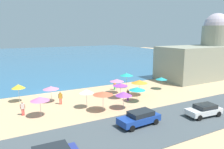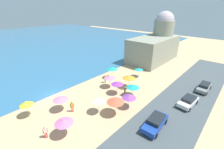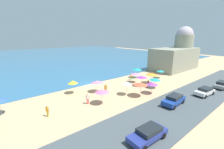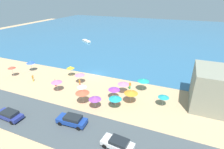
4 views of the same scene
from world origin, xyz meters
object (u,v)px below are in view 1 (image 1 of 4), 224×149
Objects in this scene: beach_umbrella_0 at (124,94)px; bather_2 at (60,97)px; beach_umbrella_3 at (127,74)px; beach_umbrella_6 at (86,91)px; beach_umbrella_10 at (161,78)px; beach_umbrella_8 at (51,88)px; beach_umbrella_9 at (120,85)px; harbor_fortress at (204,56)px; bather_4 at (128,94)px; beach_umbrella_2 at (40,99)px; parked_car_0 at (204,110)px; parked_car_3 at (139,118)px; beach_umbrella_5 at (117,80)px; bather_0 at (23,108)px; beach_umbrella_12 at (139,82)px; bather_3 at (115,84)px; beach_umbrella_7 at (18,86)px; beach_umbrella_1 at (103,93)px; beach_umbrella_13 at (137,89)px.

bather_2 is at bearing 139.62° from beach_umbrella_0.
beach_umbrella_0 is 0.88× the size of beach_umbrella_3.
beach_umbrella_10 is at bearing 10.37° from beach_umbrella_6.
beach_umbrella_9 is at bearing -18.35° from beach_umbrella_8.
harbor_fortress is (23.28, 4.51, 2.57)m from beach_umbrella_9.
beach_umbrella_0 is 1.38× the size of bather_4.
parked_car_0 is at bearing -28.65° from beach_umbrella_2.
parked_car_0 is at bearing -11.28° from parked_car_3.
beach_umbrella_5 is 14.61m from bather_0.
bather_2 is at bearing 20.32° from bather_0.
bather_2 is (0.85, -1.52, -1.06)m from beach_umbrella_8.
beach_umbrella_8 is 1.09× the size of beach_umbrella_10.
beach_umbrella_12 reaches higher than bather_3.
beach_umbrella_9 is at bearing 114.13° from parked_car_0.
parked_car_0 is (3.10, -15.28, -0.12)m from bather_3.
beach_umbrella_8 reaches higher than bather_4.
beach_umbrella_9 is at bearing -21.80° from beach_umbrella_7.
beach_umbrella_6 is at bearing 139.51° from parked_car_0.
beach_umbrella_7 is 6.15m from bather_2.
beach_umbrella_8 is at bearing -177.48° from harbor_fortress.
beach_umbrella_6 is at bearing -148.78° from beach_umbrella_5.
beach_umbrella_7 reaches higher than parked_car_3.
beach_umbrella_1 reaches higher than bather_2.
beach_umbrella_2 is 12.87m from beach_umbrella_13.
beach_umbrella_5 is at bearing -2.66° from beach_umbrella_8.
parked_car_0 is (18.14, -10.38, -0.14)m from bather_0.
parked_car_3 is at bearing -139.35° from beach_umbrella_10.
beach_umbrella_7 is 14.91m from bather_3.
beach_umbrella_1 reaches higher than parked_car_0.
harbor_fortress is (27.87, 8.06, 2.34)m from beach_umbrella_1.
harbor_fortress is at bearing -1.64° from beach_umbrella_3.
beach_umbrella_6 is 7.20m from beach_umbrella_13.
beach_umbrella_6 is 1.10× the size of beach_umbrella_9.
beach_umbrella_9 is 1.03× the size of beach_umbrella_13.
bather_0 is (-11.45, 3.70, -1.03)m from beach_umbrella_0.
beach_umbrella_3 is at bearing -0.71° from beach_umbrella_7.
beach_umbrella_0 reaches higher than parked_car_3.
beach_umbrella_10 is at bearing -10.45° from beach_umbrella_5.
beach_umbrella_0 is 10.95m from beach_umbrella_3.
beach_umbrella_2 reaches higher than bather_0.
beach_umbrella_0 is 1.31× the size of bather_2.
harbor_fortress is (36.45, -0.76, 2.40)m from beach_umbrella_7.
beach_umbrella_9 is (4.59, 3.55, -0.23)m from beach_umbrella_1.
bather_2 is at bearing -38.03° from beach_umbrella_7.
beach_umbrella_3 is (15.91, 6.75, 0.18)m from beach_umbrella_2.
parked_car_3 is (-6.42, -8.94, -1.35)m from beach_umbrella_12.
beach_umbrella_1 is 14.17m from beach_umbrella_10.
beach_umbrella_10 is at bearing -40.97° from beach_umbrella_3.
beach_umbrella_2 is 1.08× the size of beach_umbrella_13.
bather_0 is at bearing 162.10° from beach_umbrella_0.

